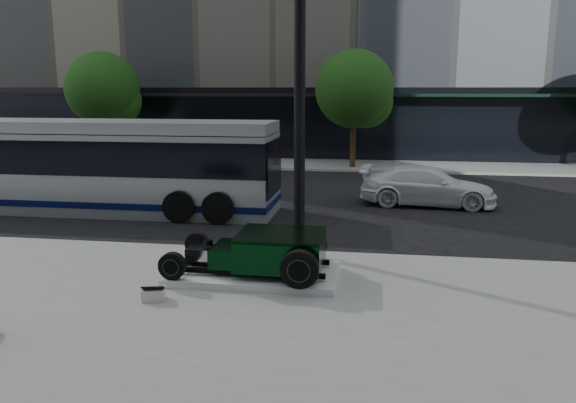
% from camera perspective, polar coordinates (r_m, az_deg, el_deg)
% --- Properties ---
extents(ground, '(120.00, 120.00, 0.00)m').
position_cam_1_polar(ground, '(15.48, 0.74, -3.26)').
color(ground, black).
rests_on(ground, ground).
extents(sidewalk_far, '(70.00, 4.00, 0.12)m').
position_cam_1_polar(sidewalk_far, '(29.16, 4.67, 3.73)').
color(sidewalk_far, gray).
rests_on(sidewalk_far, ground).
extents(street_trees, '(29.80, 3.80, 5.70)m').
position_cam_1_polar(street_trees, '(27.92, 7.04, 10.98)').
color(street_trees, black).
rests_on(street_trees, sidewalk_far).
extents(display_plinth, '(3.40, 1.80, 0.15)m').
position_cam_1_polar(display_plinth, '(11.58, -3.44, -7.35)').
color(display_plinth, silver).
rests_on(display_plinth, sidewalk_near).
extents(hot_rod, '(3.22, 2.00, 0.81)m').
position_cam_1_polar(hot_rod, '(11.37, -1.83, -5.04)').
color(hot_rod, black).
rests_on(hot_rod, display_plinth).
extents(info_plaque, '(0.46, 0.38, 0.31)m').
position_cam_1_polar(info_plaque, '(10.65, -13.49, -9.08)').
color(info_plaque, silver).
rests_on(info_plaque, sidewalk_near).
extents(lamppost, '(0.47, 0.47, 8.50)m').
position_cam_1_polar(lamppost, '(12.72, 1.20, 12.00)').
color(lamppost, black).
rests_on(lamppost, sidewalk_near).
extents(transit_bus, '(12.12, 2.88, 2.92)m').
position_cam_1_polar(transit_bus, '(19.31, -19.31, 3.51)').
color(transit_bus, '#A2A8AC').
rests_on(transit_bus, ground).
extents(white_sedan, '(4.64, 2.15, 1.31)m').
position_cam_1_polar(white_sedan, '(19.70, 13.97, 1.51)').
color(white_sedan, white).
rests_on(white_sedan, ground).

